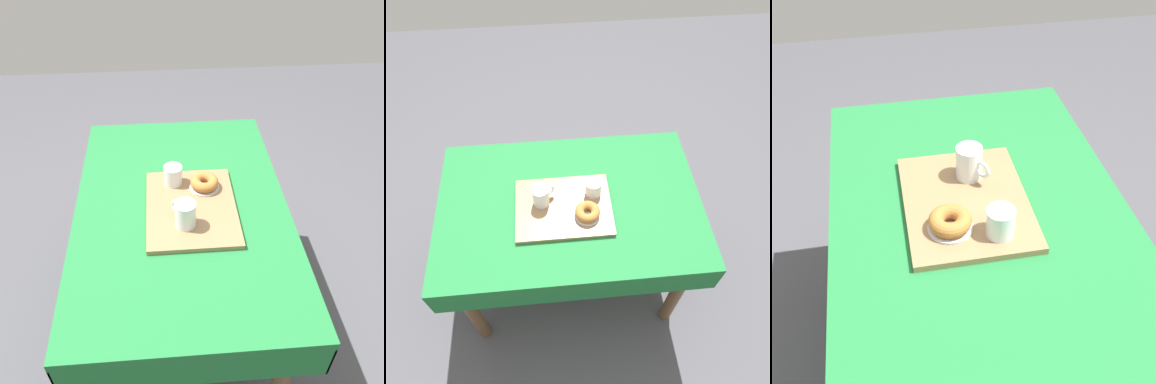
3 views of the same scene
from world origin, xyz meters
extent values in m
plane|color=#47474C|center=(0.00, 0.00, 0.00)|extent=(6.00, 6.00, 0.00)
cube|color=#1E6B33|center=(0.00, 0.00, 0.76)|extent=(1.22, 0.81, 0.03)
cube|color=#1E6B33|center=(0.00, -0.40, 0.68)|extent=(1.22, 0.01, 0.14)
cube|color=#1E6B33|center=(0.00, 0.40, 0.68)|extent=(1.22, 0.01, 0.14)
cube|color=#1E6B33|center=(-0.61, 0.00, 0.68)|extent=(0.01, 0.81, 0.14)
cylinder|color=brown|center=(-0.52, -0.31, 0.37)|extent=(0.06, 0.06, 0.75)
cylinder|color=brown|center=(-0.52, 0.31, 0.37)|extent=(0.06, 0.06, 0.75)
cube|color=olive|center=(-0.03, -0.04, 0.79)|extent=(0.43, 0.34, 0.02)
cylinder|color=white|center=(-0.13, -0.01, 0.85)|extent=(0.08, 0.08, 0.10)
cylinder|color=#84380F|center=(-0.13, -0.01, 0.84)|extent=(0.07, 0.07, 0.07)
torus|color=white|center=(-0.09, 0.02, 0.85)|extent=(0.05, 0.04, 0.05)
cylinder|color=white|center=(0.11, 0.03, 0.84)|extent=(0.07, 0.07, 0.08)
cylinder|color=silver|center=(0.11, 0.03, 0.83)|extent=(0.06, 0.06, 0.06)
cylinder|color=silver|center=(0.07, -0.10, 0.80)|extent=(0.12, 0.12, 0.01)
torus|color=#A3662D|center=(0.07, -0.10, 0.83)|extent=(0.11, 0.11, 0.04)
camera|label=1|loc=(-1.18, 0.05, 1.85)|focal=38.71mm
camera|label=2|loc=(-0.05, -0.99, 2.18)|focal=34.68mm
camera|label=3|loc=(0.98, -0.23, 1.72)|focal=47.37mm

